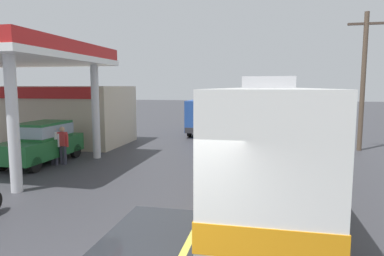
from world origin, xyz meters
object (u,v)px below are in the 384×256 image
Objects in this scene: coach_bus_main at (267,139)px; pedestrian_by_shop at (63,143)px; minibus_opposing_lane at (207,113)px; pedestrian_near_pump at (54,143)px; car_trailing_behind_bus at (275,115)px; car_at_pump at (42,141)px.

coach_bus_main is 8.93m from pedestrian_by_shop.
pedestrian_near_pump is at bearing -112.63° from minibus_opposing_lane.
car_trailing_behind_bus is (9.75, 16.09, 0.08)m from pedestrian_near_pump.
minibus_opposing_lane is 1.46× the size of car_trailing_behind_bus.
minibus_opposing_lane is (5.46, 11.38, 0.46)m from car_at_pump.
car_at_pump is (-9.65, 2.17, -0.71)m from coach_bus_main.
car_trailing_behind_bus is at bearing 87.62° from coach_bus_main.
pedestrian_by_shop is (0.36, 0.10, 0.00)m from pedestrian_near_pump.
coach_bus_main is 9.92m from car_at_pump.
coach_bus_main is 2.63× the size of car_trailing_behind_bus.
coach_bus_main is 2.63× the size of car_at_pump.
car_at_pump is 0.69× the size of minibus_opposing_lane.
car_at_pump is at bearing 168.84° from pedestrian_near_pump.
car_trailing_behind_bus is at bearing 56.89° from car_at_pump.
minibus_opposing_lane is at bearing 67.37° from pedestrian_near_pump.
coach_bus_main is 14.19m from minibus_opposing_lane.
minibus_opposing_lane is at bearing 107.20° from coach_bus_main.
car_trailing_behind_bus is (4.95, 4.58, -0.46)m from minibus_opposing_lane.
car_at_pump is at bearing 167.31° from coach_bus_main.
coach_bus_main reaches higher than car_at_pump.
car_at_pump is 2.53× the size of pedestrian_near_pump.
minibus_opposing_lane is at bearing -137.22° from car_trailing_behind_bus.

